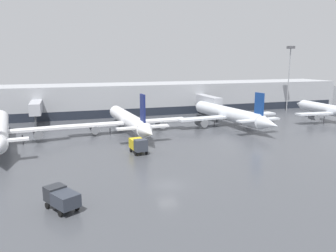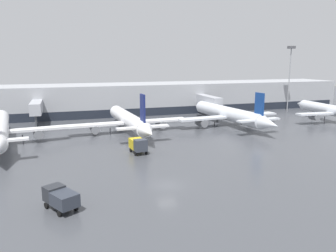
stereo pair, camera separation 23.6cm
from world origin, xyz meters
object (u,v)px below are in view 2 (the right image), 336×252
(parked_jet_2, at_px, (335,111))
(apron_light_mast_2, at_px, (290,61))
(parked_jet_1, at_px, (229,114))
(parked_jet_0, at_px, (129,120))
(parked_jet_3, at_px, (0,129))
(service_truck_0, at_px, (138,144))
(service_truck_1, at_px, (60,197))

(parked_jet_2, bearing_deg, apron_light_mast_2, 1.41)
(parked_jet_1, bearing_deg, parked_jet_0, 85.22)
(parked_jet_3, xyz_separation_m, service_truck_0, (23.76, -13.27, -1.64))
(parked_jet_3, bearing_deg, service_truck_0, -126.36)
(parked_jet_3, xyz_separation_m, service_truck_1, (10.73, -32.41, -1.80))
(parked_jet_1, distance_m, apron_light_mast_2, 34.73)
(parked_jet_1, xyz_separation_m, apron_light_mast_2, (28.74, 14.51, 13.02))
(parked_jet_0, bearing_deg, service_truck_1, 154.55)
(parked_jet_0, bearing_deg, service_truck_0, 170.55)
(service_truck_0, xyz_separation_m, apron_light_mast_2, (55.96, 32.05, 14.32))
(parked_jet_1, relative_size, parked_jet_2, 1.12)
(parked_jet_2, relative_size, parked_jet_3, 0.86)
(parked_jet_2, bearing_deg, parked_jet_3, 93.02)
(service_truck_1, distance_m, apron_light_mast_2, 87.12)
(apron_light_mast_2, bearing_deg, parked_jet_3, -166.74)
(parked_jet_2, bearing_deg, parked_jet_0, 88.15)
(parked_jet_0, xyz_separation_m, apron_light_mast_2, (54.05, 14.68, 13.08))
(parked_jet_0, height_order, parked_jet_3, parked_jet_0)
(parked_jet_3, relative_size, service_truck_0, 8.30)
(parked_jet_0, xyz_separation_m, parked_jet_2, (53.15, -5.43, 0.35))
(service_truck_0, bearing_deg, parked_jet_1, 116.60)
(service_truck_1, bearing_deg, parked_jet_2, -94.35)
(parked_jet_2, height_order, service_truck_1, parked_jet_2)
(service_truck_1, bearing_deg, parked_jet_1, -76.54)
(parked_jet_1, height_order, parked_jet_3, parked_jet_1)
(service_truck_0, relative_size, apron_light_mast_2, 0.22)
(parked_jet_3, relative_size, service_truck_1, 7.45)
(parked_jet_2, height_order, service_truck_0, parked_jet_2)
(parked_jet_3, distance_m, service_truck_1, 34.19)
(parked_jet_1, height_order, parked_jet_2, parked_jet_2)
(service_truck_0, bearing_deg, parked_jet_3, -125.38)
(parked_jet_0, distance_m, parked_jet_3, 25.99)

